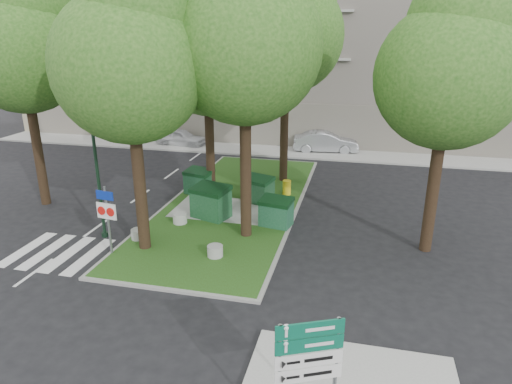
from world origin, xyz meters
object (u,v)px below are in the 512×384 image
(bollard_right, at_px, (215,251))
(directional_sign, at_px, (308,361))
(litter_bin, at_px, (287,187))
(car_white, at_px, (181,137))
(dumpster_a, at_px, (199,182))
(tree_median_mid, at_px, (209,54))
(dumpster_c, at_px, (258,190))
(bollard_mid, at_px, (180,218))
(tree_street_right, at_px, (453,62))
(traffic_sign_pole, at_px, (107,212))
(tree_median_near_left, at_px, (131,52))
(tree_street_left, at_px, (22,39))
(tree_median_near_right, at_px, (247,31))
(tree_median_far, at_px, (288,24))
(car_silver, at_px, (326,142))
(dumpster_b, at_px, (211,202))
(dumpster_d, at_px, (276,212))
(street_lamp, at_px, (96,163))
(bollard_left, at_px, (138,234))

(bollard_right, relative_size, directional_sign, 0.21)
(litter_bin, distance_m, car_white, 13.00)
(dumpster_a, distance_m, bollard_right, 7.09)
(directional_sign, bearing_deg, tree_median_mid, 90.96)
(dumpster_c, bearing_deg, bollard_mid, -108.38)
(tree_street_right, xyz_separation_m, traffic_sign_pole, (-11.59, -3.29, -5.22))
(tree_median_near_left, xyz_separation_m, tree_street_left, (-7.00, 3.50, 0.33))
(tree_median_near_left, xyz_separation_m, directional_sign, (7.04, -7.23, -5.39))
(tree_median_mid, xyz_separation_m, bollard_right, (2.27, -6.66, -6.65))
(tree_median_near_right, height_order, car_white, tree_median_near_right)
(tree_street_left, relative_size, bollard_mid, 18.22)
(tree_median_far, bearing_deg, car_silver, 77.45)
(tree_median_mid, bearing_deg, litter_bin, 9.57)
(dumpster_b, xyz_separation_m, dumpster_d, (2.98, -0.21, -0.12))
(tree_median_near_left, height_order, dumpster_b, tree_median_near_left)
(dumpster_c, height_order, bollard_mid, dumpster_c)
(tree_median_mid, distance_m, street_lamp, 7.50)
(tree_median_far, distance_m, tree_street_right, 9.85)
(tree_median_near_left, bearing_deg, bollard_left, 140.28)
(dumpster_b, height_order, directional_sign, directional_sign)
(tree_median_near_left, distance_m, dumpster_d, 8.55)
(bollard_left, distance_m, bollard_mid, 2.13)
(dumpster_d, bearing_deg, dumpster_a, 156.53)
(dumpster_c, bearing_deg, car_silver, 99.18)
(bollard_right, xyz_separation_m, directional_sign, (4.26, -7.07, 1.60))
(tree_street_left, height_order, dumpster_c, tree_street_left)
(street_lamp, bearing_deg, car_silver, 64.74)
(dumpster_d, distance_m, car_silver, 13.54)
(car_silver, bearing_deg, directional_sign, 177.44)
(tree_median_mid, distance_m, tree_street_right, 10.77)
(tree_median_far, bearing_deg, tree_median_near_left, -111.28)
(tree_median_near_right, xyz_separation_m, litter_bin, (0.70, 5.12, -7.50))
(tree_median_mid, height_order, tree_median_far, tree_median_far)
(car_white, bearing_deg, dumpster_b, -147.97)
(tree_median_near_right, height_order, bollard_left, tree_median_near_right)
(dumpster_c, xyz_separation_m, street_lamp, (-5.28, -5.07, 2.40))
(tree_median_mid, relative_size, dumpster_c, 6.06)
(bollard_right, bearing_deg, dumpster_c, 87.53)
(dumpster_c, height_order, car_silver, car_silver)
(tree_median_mid, distance_m, tree_street_left, 8.11)
(tree_median_mid, distance_m, dumpster_b, 6.94)
(dumpster_a, distance_m, traffic_sign_pole, 7.20)
(tree_median_mid, relative_size, directional_sign, 3.67)
(tree_median_near_right, bearing_deg, dumpster_b, 146.14)
(dumpster_c, bearing_deg, tree_median_mid, -175.77)
(bollard_left, distance_m, bollard_right, 3.54)
(bollard_mid, xyz_separation_m, street_lamp, (-2.58, -1.76, 2.81))
(tree_median_far, height_order, bollard_right, tree_median_far)
(litter_bin, bearing_deg, tree_median_near_right, -97.78)
(bollard_left, height_order, litter_bin, litter_bin)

